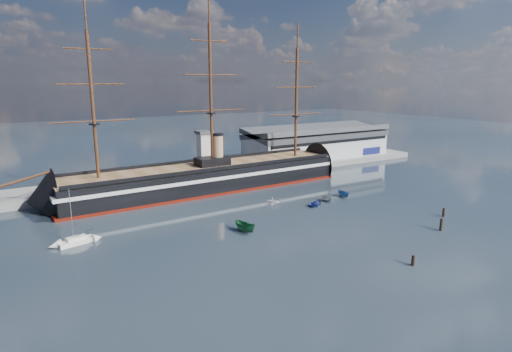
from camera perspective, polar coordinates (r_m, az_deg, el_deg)
ground at (r=118.17m, az=-1.30°, el=-3.81°), size 600.00×600.00×0.00m
quay at (r=153.45m, az=-4.91°, el=-0.02°), size 180.00×18.00×2.00m
warehouse at (r=181.50m, az=8.12°, el=4.42°), size 63.00×21.00×11.60m
quay_tower at (r=145.96m, az=-6.90°, el=3.19°), size 5.00×5.00×15.00m
warship at (r=132.53m, az=-7.25°, el=-0.30°), size 113.10×18.73×53.94m
sailboat at (r=97.63m, az=-22.83°, el=-7.95°), size 7.78×3.99×11.95m
motorboat_a at (r=97.33m, az=-1.42°, el=-7.46°), size 7.59×4.14×2.87m
motorboat_b at (r=118.39m, az=7.95°, el=-3.91°), size 2.56×3.68×1.59m
motorboat_c at (r=122.78m, az=9.42°, el=-3.36°), size 5.20×2.21×2.03m
motorboat_d at (r=118.37m, az=2.27°, el=-3.79°), size 6.36×5.43×2.18m
motorboat_f at (r=128.30m, az=11.61°, el=-2.75°), size 5.54×2.33×2.17m
piling_near_mid at (r=85.79m, az=20.17°, el=-11.12°), size 0.64×0.64×2.70m
piling_near_right at (r=106.83m, az=23.39°, el=-6.69°), size 0.64×0.64×3.64m
piling_far_right at (r=117.78m, az=23.70°, el=-4.96°), size 0.64×0.64×2.95m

